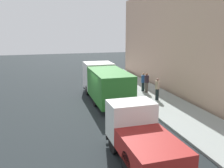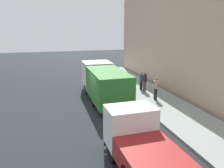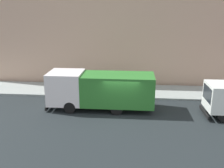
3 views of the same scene
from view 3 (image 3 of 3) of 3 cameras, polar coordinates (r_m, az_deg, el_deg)
name	(u,v)px [view 3 (image 3 of 3)]	position (r m, az deg, el deg)	size (l,w,h in m)	color
ground	(121,113)	(18.30, 2.13, -6.56)	(80.00, 80.00, 0.00)	#1F2528
sidewalk	(124,91)	(22.85, 2.75, -1.56)	(3.78, 30.00, 0.15)	#949E9A
building_facade	(126,37)	(24.24, 3.14, 10.47)	(0.50, 30.00, 9.22)	tan
large_utility_truck	(100,89)	(18.63, -2.68, -1.11)	(2.49, 7.83, 2.76)	white
pedestrian_walking	(90,80)	(22.72, -5.08, 0.83)	(0.46, 0.46, 1.68)	#192728
pedestrian_standing	(123,81)	(22.36, 2.47, 0.74)	(0.41, 0.41, 1.78)	black
pedestrian_third	(96,80)	(22.69, -3.57, 0.93)	(0.51, 0.51, 1.76)	#564C45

